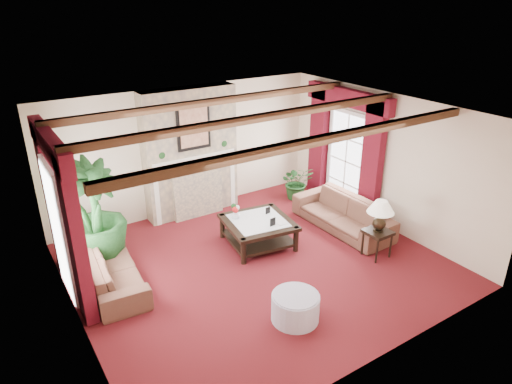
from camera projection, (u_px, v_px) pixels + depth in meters
floor at (257, 264)px, 8.07m from camera, size 6.00×6.00×0.00m
ceiling at (258, 114)px, 6.98m from camera, size 6.00×6.00×0.00m
back_wall at (186, 150)px, 9.64m from camera, size 6.00×0.02×2.70m
left_wall at (68, 245)px, 6.03m from camera, size 0.02×5.50×2.70m
right_wall at (384, 161)px, 9.02m from camera, size 0.02×5.50×2.70m
ceiling_beams at (258, 118)px, 7.01m from camera, size 6.00×3.00×0.12m
fireplace at (186, 88)px, 8.94m from camera, size 2.00×0.52×2.70m
french_door_left at (45, 167)px, 6.50m from camera, size 0.10×1.10×2.16m
french_door_right at (351, 112)px, 9.46m from camera, size 0.10×1.10×2.16m
curtains_left at (48, 137)px, 6.38m from camera, size 0.20×2.40×2.55m
curtains_right at (348, 93)px, 9.24m from camera, size 0.20×2.40×2.55m
sofa_left at (112, 265)px, 7.36m from camera, size 2.04×0.92×0.76m
sofa_right at (343, 208)px, 9.16m from camera, size 2.22×0.75×0.86m
potted_palm at (97, 235)px, 7.95m from camera, size 2.63×2.78×1.06m
small_plant at (297, 186)px, 10.54m from camera, size 1.30×1.32×0.63m
coffee_table at (258, 232)px, 8.63m from camera, size 1.37×1.37×0.49m
side_table at (377, 243)px, 8.23m from camera, size 0.44×0.44×0.52m
ottoman at (295, 307)px, 6.64m from camera, size 0.70×0.70×0.41m
table_lamp at (380, 216)px, 8.00m from camera, size 0.48×0.48×0.60m
flower_vase at (236, 214)px, 8.58m from camera, size 0.29×0.29×0.17m
book at (276, 217)px, 8.38m from camera, size 0.20×0.05×0.27m
photo_frame_a at (273, 222)px, 8.30m from camera, size 0.12×0.04×0.16m
photo_frame_b at (268, 211)px, 8.77m from camera, size 0.11×0.04×0.14m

